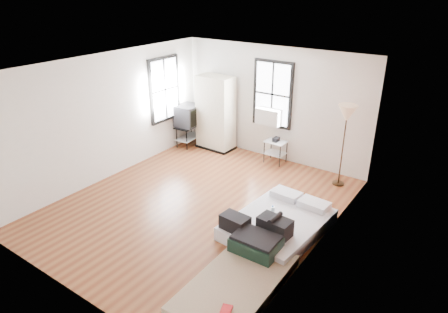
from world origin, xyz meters
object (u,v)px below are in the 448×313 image
Objects in this scene: wardrobe at (216,113)px; mattress_bare at (241,274)px; mattress_main at (277,223)px; floor_lamp at (347,117)px; side_table at (276,146)px; tv_stand at (188,117)px.

mattress_bare is at bearing -48.45° from wardrobe.
mattress_main is 1.50m from mattress_bare.
mattress_bare is at bearing -91.22° from floor_lamp.
wardrobe is 1.08× the size of floor_lamp.
mattress_main reaches higher than mattress_bare.
wardrobe reaches higher than floor_lamp.
floor_lamp is at bearing -0.98° from wardrobe.
mattress_main is at bearing 96.06° from mattress_bare.
floor_lamp is (1.72, -0.22, 1.12)m from side_table.
mattress_main is 3.05× the size of side_table.
tv_stand is at bearing -159.59° from wardrobe.
side_table is 2.55m from tv_stand.
tv_stand is (-4.22, -0.10, -0.76)m from floor_lamp.
mattress_main is 1.79× the size of tv_stand.
wardrobe is 0.79m from tv_stand.
wardrobe is 3.55m from floor_lamp.
floor_lamp is 4.29m from tv_stand.
floor_lamp is (3.49, -0.15, 0.59)m from wardrobe.
side_table is at bearing 3.79° from tv_stand.
side_table is (-1.46, 2.63, 0.28)m from mattress_main.
wardrobe is at bearing -177.74° from side_table.
side_table is (1.77, 0.07, -0.53)m from wardrobe.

